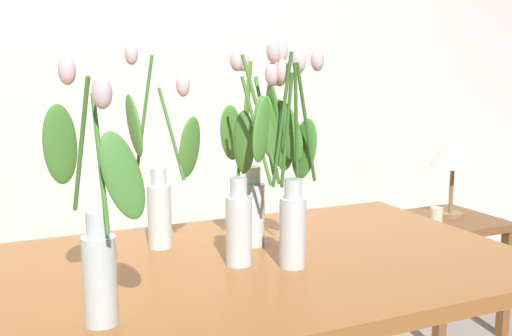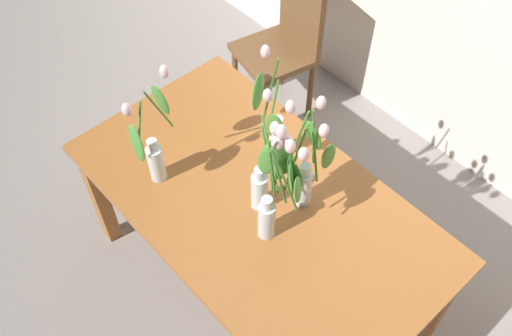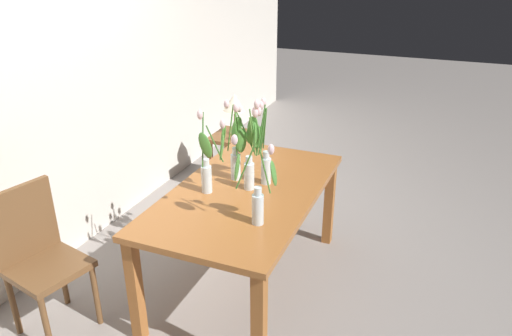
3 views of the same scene
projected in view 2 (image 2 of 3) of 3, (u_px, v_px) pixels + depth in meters
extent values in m
plane|color=gray|center=(258.00, 282.00, 2.93)|extent=(18.00, 18.00, 0.00)
cube|color=#A3602D|center=(258.00, 202.00, 2.36)|extent=(1.60, 0.90, 0.04)
cube|color=#A3602D|center=(100.00, 197.00, 2.83)|extent=(0.07, 0.07, 0.70)
cube|color=#A3602D|center=(220.00, 120.00, 3.15)|extent=(0.07, 0.07, 0.70)
cube|color=#A3602D|center=(438.00, 305.00, 2.47)|extent=(0.07, 0.07, 0.70)
cylinder|color=silver|center=(156.00, 163.00, 2.35)|extent=(0.07, 0.07, 0.18)
cylinder|color=silver|center=(152.00, 145.00, 2.26)|extent=(0.04, 0.04, 0.05)
cylinder|color=silver|center=(157.00, 168.00, 2.37)|extent=(0.06, 0.06, 0.11)
cylinder|color=#478433|center=(139.00, 130.00, 2.14)|extent=(0.02, 0.07, 0.26)
ellipsoid|color=silver|center=(127.00, 110.00, 2.02)|extent=(0.04, 0.04, 0.06)
ellipsoid|color=#4C8E38|center=(137.00, 143.00, 2.12)|extent=(0.11, 0.04, 0.18)
cylinder|color=#478433|center=(159.00, 110.00, 2.18)|extent=(0.03, 0.12, 0.28)
ellipsoid|color=silver|center=(164.00, 72.00, 2.09)|extent=(0.04, 0.04, 0.06)
ellipsoid|color=#4C8E38|center=(161.00, 100.00, 2.21)|extent=(0.08, 0.06, 0.18)
cylinder|color=silver|center=(303.00, 188.00, 2.27)|extent=(0.07, 0.07, 0.18)
cylinder|color=silver|center=(305.00, 170.00, 2.18)|extent=(0.04, 0.04, 0.05)
cylinder|color=silver|center=(303.00, 192.00, 2.29)|extent=(0.06, 0.06, 0.11)
cylinder|color=#478433|center=(315.00, 153.00, 2.05)|extent=(0.06, 0.01, 0.28)
ellipsoid|color=silver|center=(324.00, 131.00, 1.93)|extent=(0.04, 0.04, 0.06)
ellipsoid|color=#4C8E38|center=(328.00, 157.00, 2.05)|extent=(0.04, 0.11, 0.18)
cylinder|color=#478433|center=(313.00, 138.00, 2.07)|extent=(0.02, 0.05, 0.32)
ellipsoid|color=silver|center=(321.00, 103.00, 1.95)|extent=(0.04, 0.04, 0.06)
ellipsoid|color=#4C8E38|center=(313.00, 135.00, 2.14)|extent=(0.10, 0.06, 0.18)
cylinder|color=#478433|center=(297.00, 140.00, 2.06)|extent=(0.06, 0.04, 0.32)
ellipsoid|color=silver|center=(290.00, 107.00, 1.94)|extent=(0.04, 0.04, 0.06)
ellipsoid|color=#4C8E38|center=(283.00, 153.00, 2.10)|extent=(0.06, 0.08, 0.17)
cylinder|color=#478433|center=(296.00, 158.00, 2.04)|extent=(0.02, 0.12, 0.27)
ellipsoid|color=silver|center=(287.00, 142.00, 1.89)|extent=(0.04, 0.04, 0.06)
ellipsoid|color=#4C8E38|center=(295.00, 174.00, 2.03)|extent=(0.09, 0.05, 0.18)
cylinder|color=silver|center=(259.00, 191.00, 2.26)|extent=(0.07, 0.07, 0.18)
cylinder|color=silver|center=(259.00, 174.00, 2.17)|extent=(0.04, 0.04, 0.05)
cylinder|color=silver|center=(259.00, 196.00, 2.28)|extent=(0.06, 0.06, 0.11)
cylinder|color=#56933D|center=(268.00, 158.00, 2.03)|extent=(0.09, 0.02, 0.28)
ellipsoid|color=silver|center=(276.00, 138.00, 1.90)|extent=(0.04, 0.04, 0.06)
ellipsoid|color=#4C8E38|center=(282.00, 160.00, 2.02)|extent=(0.04, 0.11, 0.18)
cylinder|color=#56933D|center=(270.00, 156.00, 2.01)|extent=(0.11, 0.02, 0.33)
ellipsoid|color=silver|center=(281.00, 132.00, 1.84)|extent=(0.04, 0.04, 0.06)
ellipsoid|color=#4C8E38|center=(284.00, 156.00, 1.98)|extent=(0.05, 0.11, 0.18)
cylinder|color=silver|center=(266.00, 220.00, 2.17)|extent=(0.07, 0.07, 0.18)
cylinder|color=silver|center=(267.00, 203.00, 2.08)|extent=(0.04, 0.04, 0.05)
cylinder|color=silver|center=(266.00, 225.00, 2.20)|extent=(0.06, 0.06, 0.11)
cylinder|color=#3D752D|center=(279.00, 177.00, 1.96)|extent=(0.05, 0.06, 0.32)
ellipsoid|color=silver|center=(290.00, 146.00, 1.84)|extent=(0.04, 0.04, 0.06)
ellipsoid|color=#4C8E38|center=(290.00, 173.00, 2.00)|extent=(0.11, 0.07, 0.18)
cylinder|color=#3D752D|center=(285.00, 181.00, 1.95)|extent=(0.10, 0.06, 0.31)
ellipsoid|color=silver|center=(303.00, 154.00, 1.81)|extent=(0.04, 0.04, 0.06)
ellipsoid|color=#4C8E38|center=(298.00, 190.00, 2.01)|extent=(0.06, 0.11, 0.18)
cylinder|color=#3D752D|center=(271.00, 168.00, 1.97)|extent=(0.03, 0.06, 0.34)
ellipsoid|color=silver|center=(275.00, 128.00, 1.85)|extent=(0.04, 0.04, 0.06)
ellipsoid|color=#4C8E38|center=(267.00, 160.00, 2.02)|extent=(0.10, 0.06, 0.18)
cylinder|color=#3D752D|center=(273.00, 175.00, 1.99)|extent=(0.02, 0.05, 0.29)
ellipsoid|color=silver|center=(278.00, 143.00, 1.88)|extent=(0.04, 0.04, 0.06)
ellipsoid|color=#4C8E38|center=(274.00, 162.00, 2.01)|extent=(0.12, 0.04, 0.18)
cylinder|color=silver|center=(277.00, 141.00, 2.42)|extent=(0.07, 0.07, 0.18)
cylinder|color=silver|center=(278.00, 123.00, 2.33)|extent=(0.04, 0.04, 0.05)
cylinder|color=silver|center=(277.00, 146.00, 2.45)|extent=(0.06, 0.06, 0.11)
cylinder|color=#3D752D|center=(272.00, 111.00, 2.20)|extent=(0.05, 0.10, 0.25)
ellipsoid|color=silver|center=(267.00, 95.00, 2.07)|extent=(0.04, 0.04, 0.06)
ellipsoid|color=#4C8E38|center=(275.00, 127.00, 2.20)|extent=(0.09, 0.07, 0.17)
cylinder|color=#3D752D|center=(271.00, 89.00, 2.22)|extent=(0.07, 0.02, 0.34)
ellipsoid|color=silver|center=(265.00, 52.00, 2.09)|extent=(0.04, 0.04, 0.06)
ellipsoid|color=#4C8E38|center=(258.00, 92.00, 2.23)|extent=(0.05, 0.11, 0.18)
cube|color=brown|center=(273.00, 54.00, 3.34)|extent=(0.48, 0.48, 0.04)
cylinder|color=brown|center=(262.00, 111.00, 3.38)|extent=(0.04, 0.04, 0.43)
cylinder|color=brown|center=(235.00, 76.00, 3.57)|extent=(0.04, 0.04, 0.43)
cylinder|color=brown|center=(310.00, 91.00, 3.49)|extent=(0.04, 0.04, 0.43)
cylinder|color=brown|center=(282.00, 59.00, 3.67)|extent=(0.04, 0.04, 0.43)
cube|color=brown|center=(302.00, 9.00, 3.20)|extent=(0.40, 0.12, 0.46)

